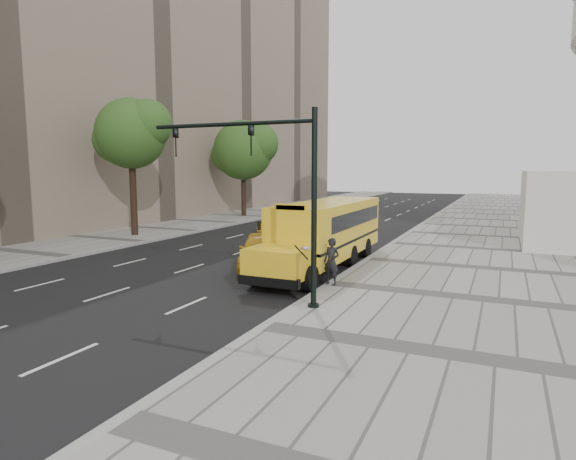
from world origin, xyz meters
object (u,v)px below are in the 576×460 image
at_px(tree_b, 132,133).
at_px(tree_c, 244,150).
at_px(taxi_far, 280,222).
at_px(pedestrian, 331,262).
at_px(school_bus, 327,229).
at_px(traffic_signal, 274,183).
at_px(taxi_near, 262,250).

height_order(tree_b, tree_c, tree_b).
relative_size(tree_b, taxi_far, 2.18).
bearing_deg(taxi_far, tree_c, 133.85).
bearing_deg(pedestrian, tree_b, 167.22).
relative_size(tree_b, school_bus, 0.79).
distance_m(tree_c, taxi_far, 12.67).
xyz_separation_m(tree_b, traffic_signal, (15.61, -10.90, -2.75)).
distance_m(school_bus, taxi_near, 3.20).
distance_m(taxi_far, pedestrian, 16.81).
distance_m(tree_b, tree_c, 14.78).
xyz_separation_m(tree_c, taxi_far, (7.64, -8.40, -5.63)).
xyz_separation_m(tree_c, pedestrian, (16.54, -22.65, -5.27)).
bearing_deg(school_bus, tree_c, 128.68).
bearing_deg(pedestrian, tree_c, 138.83).
distance_m(tree_c, pedestrian, 28.54).
height_order(tree_b, pedestrian, tree_b).
bearing_deg(taxi_near, school_bus, 11.40).
bearing_deg(school_bus, pedestrian, -67.85).
height_order(school_bus, taxi_far, school_bus).
relative_size(tree_c, school_bus, 0.78).
bearing_deg(taxi_far, taxi_near, -66.77).
xyz_separation_m(taxi_near, pedestrian, (4.15, -2.29, 0.22)).
distance_m(school_bus, taxi_far, 12.57).
bearing_deg(tree_c, traffic_signal, -58.73).
bearing_deg(pedestrian, school_bus, 124.84).
bearing_deg(taxi_near, tree_b, 131.88).
bearing_deg(traffic_signal, taxi_far, 114.71).
bearing_deg(pedestrian, traffic_signal, -94.93).
bearing_deg(school_bus, taxi_near, -144.77).
xyz_separation_m(tree_c, taxi_near, (12.39, -20.37, -5.49)).
relative_size(taxi_near, traffic_signal, 0.76).
relative_size(school_bus, taxi_near, 2.38).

